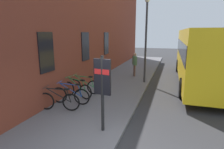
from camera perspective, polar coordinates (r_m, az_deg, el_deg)
name	(u,v)px	position (r m, az deg, el deg)	size (l,w,h in m)	color
ground	(164,92)	(10.77, 15.61, -5.01)	(60.00, 60.00, 0.00)	#2D2D30
sidewalk_pavement	(125,78)	(13.05, 3.97, -1.22)	(24.00, 3.50, 0.12)	slate
station_facade	(102,20)	(14.27, -3.06, 16.22)	(22.00, 0.65, 8.16)	brown
bicycle_under_window	(59,101)	(7.85, -15.94, -7.76)	(0.54, 1.75, 0.97)	black
bicycle_beside_lamp	(71,95)	(8.41, -12.47, -6.18)	(0.48, 1.77, 0.97)	black
bicycle_far_end	(77,90)	(9.15, -10.60, -4.55)	(0.55, 1.74, 0.97)	black
bicycle_leaning_wall	(84,86)	(9.69, -8.44, -3.49)	(0.48, 1.77, 0.97)	black
transit_info_sign	(102,82)	(5.68, -2.94, -2.25)	(0.15, 0.56, 2.40)	black
city_bus	(201,53)	(13.08, 25.54, 5.88)	(10.54, 2.77, 3.35)	yellow
pedestrian_near_bus	(135,62)	(13.43, 6.88, 3.78)	(0.59, 0.41, 1.66)	brown
street_lamp	(146,34)	(11.63, 10.32, 12.12)	(0.28, 0.28, 5.03)	#333338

